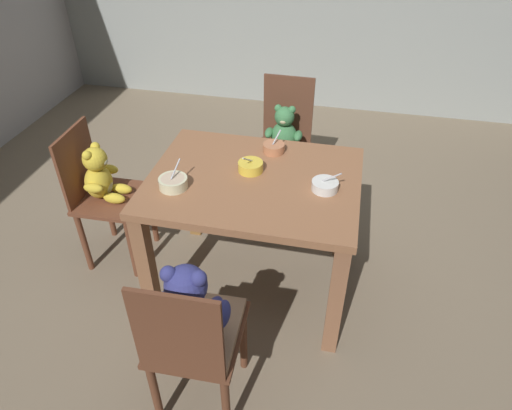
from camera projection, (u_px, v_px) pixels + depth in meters
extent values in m
cube|color=#7D6C56|center=(254.00, 283.00, 2.77)|extent=(5.20, 5.20, 0.04)
cube|color=#905E3D|center=(254.00, 181.00, 2.32)|extent=(1.06, 0.83, 0.04)
cube|color=brown|center=(147.00, 269.00, 2.34)|extent=(0.07, 0.07, 0.70)
cube|color=brown|center=(336.00, 300.00, 2.18)|extent=(0.07, 0.07, 0.70)
cube|color=olive|center=(193.00, 189.00, 2.91)|extent=(0.07, 0.07, 0.70)
cube|color=#8C5E3A|center=(345.00, 209.00, 2.75)|extent=(0.07, 0.07, 0.70)
cube|color=brown|center=(113.00, 198.00, 2.69)|extent=(0.37, 0.39, 0.02)
cube|color=brown|center=(77.00, 164.00, 2.58)|extent=(0.03, 0.36, 0.42)
cylinder|color=brown|center=(132.00, 249.00, 2.67)|extent=(0.04, 0.04, 0.43)
cylinder|color=brown|center=(152.00, 215.00, 2.93)|extent=(0.04, 0.04, 0.43)
cylinder|color=brown|center=(84.00, 242.00, 2.72)|extent=(0.04, 0.04, 0.43)
cylinder|color=brown|center=(109.00, 209.00, 2.97)|extent=(0.04, 0.04, 0.43)
ellipsoid|color=gold|center=(99.00, 182.00, 2.63)|extent=(0.15, 0.18, 0.20)
ellipsoid|color=beige|center=(107.00, 184.00, 2.63)|extent=(0.05, 0.10, 0.12)
sphere|color=gold|center=(95.00, 159.00, 2.54)|extent=(0.14, 0.14, 0.14)
ellipsoid|color=beige|center=(103.00, 162.00, 2.54)|extent=(0.05, 0.06, 0.04)
sphere|color=gold|center=(87.00, 155.00, 2.47)|extent=(0.05, 0.05, 0.05)
sphere|color=gold|center=(95.00, 147.00, 2.54)|extent=(0.05, 0.05, 0.05)
ellipsoid|color=gold|center=(93.00, 188.00, 2.53)|extent=(0.11, 0.06, 0.06)
ellipsoid|color=gold|center=(109.00, 169.00, 2.69)|extent=(0.11, 0.06, 0.06)
ellipsoid|color=gold|center=(114.00, 198.00, 2.62)|extent=(0.13, 0.06, 0.06)
ellipsoid|color=gold|center=(121.00, 189.00, 2.69)|extent=(0.13, 0.06, 0.06)
cube|color=brown|center=(198.00, 333.00, 1.93)|extent=(0.38, 0.41, 0.02)
cube|color=brown|center=(178.00, 337.00, 1.64)|extent=(0.34, 0.03, 0.44)
cylinder|color=brown|center=(243.00, 339.00, 2.17)|extent=(0.04, 0.04, 0.43)
cylinder|color=brown|center=(181.00, 329.00, 2.22)|extent=(0.04, 0.04, 0.43)
cylinder|color=brown|center=(226.00, 407.00, 1.90)|extent=(0.04, 0.04, 0.43)
cylinder|color=brown|center=(155.00, 394.00, 1.95)|extent=(0.04, 0.04, 0.43)
cube|color=tan|center=(197.00, 329.00, 1.91)|extent=(0.35, 0.38, 0.04)
ellipsoid|color=navy|center=(189.00, 321.00, 1.77)|extent=(0.22, 0.19, 0.25)
ellipsoid|color=beige|center=(194.00, 311.00, 1.82)|extent=(0.12, 0.07, 0.15)
sphere|color=navy|center=(186.00, 286.00, 1.66)|extent=(0.16, 0.16, 0.16)
ellipsoid|color=beige|center=(191.00, 277.00, 1.72)|extent=(0.07, 0.06, 0.05)
sphere|color=navy|center=(199.00, 278.00, 1.61)|extent=(0.06, 0.06, 0.06)
sphere|color=navy|center=(168.00, 274.00, 1.63)|extent=(0.06, 0.06, 0.06)
ellipsoid|color=navy|center=(221.00, 315.00, 1.75)|extent=(0.07, 0.14, 0.07)
ellipsoid|color=navy|center=(161.00, 305.00, 1.79)|extent=(0.07, 0.14, 0.07)
ellipsoid|color=navy|center=(214.00, 312.00, 1.91)|extent=(0.08, 0.16, 0.08)
ellipsoid|color=navy|center=(187.00, 307.00, 1.93)|extent=(0.08, 0.16, 0.08)
cube|color=brown|center=(281.00, 156.00, 3.07)|extent=(0.37, 0.41, 0.02)
cube|color=brown|center=(288.00, 110.00, 3.08)|extent=(0.33, 0.03, 0.47)
cylinder|color=brown|center=(253.00, 194.00, 3.10)|extent=(0.04, 0.04, 0.43)
cylinder|color=brown|center=(298.00, 201.00, 3.05)|extent=(0.04, 0.04, 0.43)
cylinder|color=brown|center=(265.00, 168.00, 3.37)|extent=(0.04, 0.04, 0.43)
cylinder|color=brown|center=(306.00, 173.00, 3.31)|extent=(0.04, 0.04, 0.43)
ellipsoid|color=#407E4B|center=(284.00, 136.00, 3.06)|extent=(0.18, 0.15, 0.20)
ellipsoid|color=#C7C18D|center=(283.00, 141.00, 3.03)|extent=(0.10, 0.05, 0.12)
sphere|color=#407E4B|center=(285.00, 117.00, 2.96)|extent=(0.13, 0.13, 0.13)
ellipsoid|color=#C7C18D|center=(283.00, 121.00, 2.94)|extent=(0.05, 0.05, 0.04)
sphere|color=#407E4B|center=(278.00, 108.00, 2.95)|extent=(0.05, 0.05, 0.05)
sphere|color=#407E4B|center=(292.00, 110.00, 2.93)|extent=(0.05, 0.05, 0.05)
ellipsoid|color=#407E4B|center=(269.00, 133.00, 3.05)|extent=(0.06, 0.11, 0.06)
ellipsoid|color=#407E4B|center=(298.00, 136.00, 3.01)|extent=(0.06, 0.11, 0.06)
ellipsoid|color=#407E4B|center=(274.00, 152.00, 3.03)|extent=(0.06, 0.13, 0.06)
ellipsoid|color=#407E4B|center=(288.00, 154.00, 3.01)|extent=(0.06, 0.13, 0.06)
cylinder|color=#BD764F|center=(274.00, 148.00, 2.50)|extent=(0.12, 0.12, 0.05)
cylinder|color=#BD764F|center=(274.00, 151.00, 2.51)|extent=(0.06, 0.06, 0.01)
cylinder|color=beige|center=(274.00, 145.00, 2.49)|extent=(0.10, 0.10, 0.01)
cylinder|color=#BCBCC1|center=(277.00, 137.00, 2.49)|extent=(0.04, 0.08, 0.06)
ellipsoid|color=#BCBCC1|center=(273.00, 146.00, 2.48)|extent=(0.03, 0.04, 0.01)
cylinder|color=beige|center=(173.00, 183.00, 2.23)|extent=(0.14, 0.14, 0.05)
cylinder|color=beige|center=(174.00, 186.00, 2.24)|extent=(0.08, 0.08, 0.01)
cylinder|color=#C9AF93|center=(173.00, 179.00, 2.21)|extent=(0.12, 0.12, 0.01)
cylinder|color=#BCBCC1|center=(175.00, 169.00, 2.21)|extent=(0.03, 0.10, 0.07)
ellipsoid|color=#BCBCC1|center=(172.00, 181.00, 2.21)|extent=(0.03, 0.04, 0.01)
cylinder|color=silver|center=(325.00, 186.00, 2.21)|extent=(0.13, 0.13, 0.05)
cylinder|color=silver|center=(325.00, 189.00, 2.23)|extent=(0.07, 0.07, 0.01)
cylinder|color=beige|center=(325.00, 182.00, 2.20)|extent=(0.11, 0.11, 0.01)
cylinder|color=#BCBCC1|center=(332.00, 177.00, 2.17)|extent=(0.09, 0.02, 0.07)
ellipsoid|color=#BCBCC1|center=(323.00, 182.00, 2.21)|extent=(0.03, 0.03, 0.01)
cylinder|color=yellow|center=(251.00, 167.00, 2.35)|extent=(0.13, 0.13, 0.05)
cylinder|color=yellow|center=(251.00, 170.00, 2.36)|extent=(0.07, 0.07, 0.01)
cylinder|color=beige|center=(251.00, 163.00, 2.33)|extent=(0.11, 0.11, 0.01)
cylinder|color=#BCBCC1|center=(248.00, 160.00, 2.29)|extent=(0.04, 0.09, 0.07)
ellipsoid|color=#BCBCC1|center=(252.00, 163.00, 2.34)|extent=(0.03, 0.04, 0.01)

